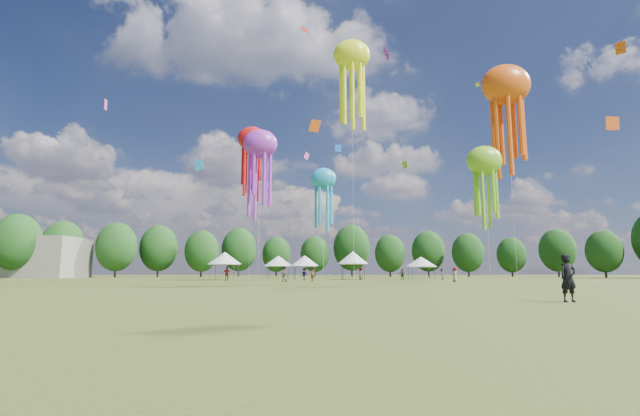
{
  "coord_description": "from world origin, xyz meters",
  "views": [
    {
      "loc": [
        -3.27,
        -18.98,
        1.2
      ],
      "look_at": [
        -3.3,
        15.0,
        6.0
      ],
      "focal_mm": 25.34,
      "sensor_mm": 36.0,
      "label": 1
    }
  ],
  "objects": [
    {
      "name": "treeline",
      "position": [
        -3.87,
        62.51,
        6.54
      ],
      "size": [
        201.57,
        95.24,
        13.43
      ],
      "color": "#38281C",
      "rests_on": "ground"
    },
    {
      "name": "small_kites",
      "position": [
        3.87,
        40.32,
        30.28
      ],
      "size": [
        83.11,
        59.78,
        42.9
      ],
      "color": "purple",
      "rests_on": "ground"
    },
    {
      "name": "observer_main",
      "position": [
        6.62,
        -0.77,
        0.95
      ],
      "size": [
        0.77,
        0.58,
        1.91
      ],
      "primitive_type": "imported",
      "rotation": [
        0.0,
        0.0,
        0.19
      ],
      "color": "black",
      "rests_on": "ground"
    },
    {
      "name": "spectators_far",
      "position": [
        1.78,
        45.77,
        0.86
      ],
      "size": [
        32.34,
        18.49,
        1.89
      ],
      "color": "gray",
      "rests_on": "ground"
    },
    {
      "name": "spectator_near",
      "position": [
        -7.61,
        35.33,
        0.89
      ],
      "size": [
        1.03,
        0.91,
        1.77
      ],
      "primitive_type": "imported",
      "rotation": [
        0.0,
        0.0,
        2.81
      ],
      "color": "gray",
      "rests_on": "ground"
    },
    {
      "name": "festival_tents",
      "position": [
        -4.76,
        55.87,
        3.14
      ],
      "size": [
        37.67,
        9.09,
        4.47
      ],
      "color": "#47474C",
      "rests_on": "ground"
    },
    {
      "name": "ground",
      "position": [
        0.0,
        0.0,
        0.0
      ],
      "size": [
        300.0,
        300.0,
        0.0
      ],
      "primitive_type": "plane",
      "color": "#384416",
      "rests_on": "ground"
    },
    {
      "name": "show_kites",
      "position": [
        7.23,
        36.06,
        19.75
      ],
      "size": [
        38.93,
        19.53,
        30.02
      ],
      "color": "purple",
      "rests_on": "ground"
    }
  ]
}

